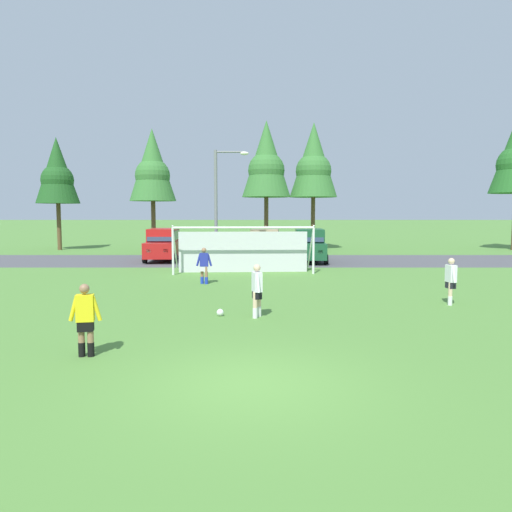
{
  "coord_description": "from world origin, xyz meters",
  "views": [
    {
      "loc": [
        0.11,
        -8.73,
        3.2
      ],
      "look_at": [
        0.16,
        10.73,
        1.44
      ],
      "focal_mm": 33.51,
      "sensor_mm": 36.0,
      "label": 1
    }
  ],
  "objects_px": {
    "soccer_goal": "(242,249)",
    "player_defender_far": "(203,266)",
    "parked_car_slot_left": "(211,247)",
    "soccer_ball": "(219,313)",
    "street_lamp": "(218,208)",
    "player_midfield_center": "(449,281)",
    "referee": "(84,320)",
    "player_striker_near": "(256,291)",
    "parked_car_slot_center": "(308,245)",
    "parked_car_slot_far_left": "(162,244)",
    "parked_car_slot_center_left": "(264,245)"
  },
  "relations": [
    {
      "from": "parked_car_slot_center_left",
      "to": "soccer_goal",
      "type": "bearing_deg",
      "value": -102.43
    },
    {
      "from": "player_defender_far",
      "to": "parked_car_slot_left",
      "type": "xyz_separation_m",
      "value": [
        -0.68,
        11.38,
        0.05
      ]
    },
    {
      "from": "referee",
      "to": "parked_car_slot_center",
      "type": "bearing_deg",
      "value": 70.56
    },
    {
      "from": "referee",
      "to": "player_striker_near",
      "type": "height_order",
      "value": "same"
    },
    {
      "from": "player_midfield_center",
      "to": "parked_car_slot_center_left",
      "type": "bearing_deg",
      "value": 112.6
    },
    {
      "from": "referee",
      "to": "player_striker_near",
      "type": "bearing_deg",
      "value": 46.45
    },
    {
      "from": "soccer_ball",
      "to": "parked_car_slot_far_left",
      "type": "bearing_deg",
      "value": 106.48
    },
    {
      "from": "player_defender_far",
      "to": "player_striker_near",
      "type": "bearing_deg",
      "value": -71.15
    },
    {
      "from": "player_striker_near",
      "to": "player_defender_far",
      "type": "relative_size",
      "value": 1.0
    },
    {
      "from": "soccer_ball",
      "to": "parked_car_slot_left",
      "type": "bearing_deg",
      "value": 96.0
    },
    {
      "from": "referee",
      "to": "parked_car_slot_far_left",
      "type": "height_order",
      "value": "parked_car_slot_far_left"
    },
    {
      "from": "soccer_goal",
      "to": "soccer_ball",
      "type": "bearing_deg",
      "value": -92.3
    },
    {
      "from": "parked_car_slot_left",
      "to": "parked_car_slot_center",
      "type": "bearing_deg",
      "value": -14.95
    },
    {
      "from": "player_defender_far",
      "to": "referee",
      "type": "bearing_deg",
      "value": -97.52
    },
    {
      "from": "parked_car_slot_center",
      "to": "soccer_ball",
      "type": "bearing_deg",
      "value": -105.66
    },
    {
      "from": "referee",
      "to": "player_striker_near",
      "type": "xyz_separation_m",
      "value": [
        3.82,
        4.02,
        0.0
      ]
    },
    {
      "from": "parked_car_slot_far_left",
      "to": "street_lamp",
      "type": "bearing_deg",
      "value": -50.47
    },
    {
      "from": "player_defender_far",
      "to": "parked_car_slot_center_left",
      "type": "bearing_deg",
      "value": 73.48
    },
    {
      "from": "soccer_goal",
      "to": "player_striker_near",
      "type": "relative_size",
      "value": 4.58
    },
    {
      "from": "player_midfield_center",
      "to": "parked_car_slot_center",
      "type": "xyz_separation_m",
      "value": [
        -3.31,
        14.57,
        0.29
      ]
    },
    {
      "from": "player_midfield_center",
      "to": "parked_car_slot_center",
      "type": "bearing_deg",
      "value": 102.79
    },
    {
      "from": "player_midfield_center",
      "to": "parked_car_slot_center",
      "type": "relative_size",
      "value": 0.35
    },
    {
      "from": "soccer_ball",
      "to": "player_midfield_center",
      "type": "bearing_deg",
      "value": 13.15
    },
    {
      "from": "soccer_goal",
      "to": "player_striker_near",
      "type": "distance_m",
      "value": 11.12
    },
    {
      "from": "soccer_goal",
      "to": "parked_car_slot_center_left",
      "type": "distance_m",
      "value": 5.96
    },
    {
      "from": "referee",
      "to": "parked_car_slot_left",
      "type": "xyz_separation_m",
      "value": [
        0.77,
        22.37,
        0.05
      ]
    },
    {
      "from": "parked_car_slot_left",
      "to": "parked_car_slot_center",
      "type": "distance_m",
      "value": 6.75
    },
    {
      "from": "soccer_goal",
      "to": "parked_car_slot_center",
      "type": "bearing_deg",
      "value": 52.97
    },
    {
      "from": "soccer_ball",
      "to": "player_midfield_center",
      "type": "height_order",
      "value": "player_midfield_center"
    },
    {
      "from": "parked_car_slot_far_left",
      "to": "referee",
      "type": "bearing_deg",
      "value": -83.59
    },
    {
      "from": "player_midfield_center",
      "to": "referee",
      "type": "bearing_deg",
      "value": -150.23
    },
    {
      "from": "parked_car_slot_far_left",
      "to": "parked_car_slot_left",
      "type": "xyz_separation_m",
      "value": [
        3.17,
        1.0,
        -0.24
      ]
    },
    {
      "from": "soccer_ball",
      "to": "street_lamp",
      "type": "height_order",
      "value": "street_lamp"
    },
    {
      "from": "referee",
      "to": "street_lamp",
      "type": "height_order",
      "value": "street_lamp"
    },
    {
      "from": "parked_car_slot_left",
      "to": "parked_car_slot_center",
      "type": "xyz_separation_m",
      "value": [
        6.51,
        -1.74,
        0.24
      ]
    },
    {
      "from": "soccer_goal",
      "to": "player_defender_far",
      "type": "height_order",
      "value": "soccer_goal"
    },
    {
      "from": "soccer_goal",
      "to": "player_defender_far",
      "type": "distance_m",
      "value": 4.47
    },
    {
      "from": "soccer_ball",
      "to": "parked_car_slot_left",
      "type": "height_order",
      "value": "parked_car_slot_left"
    },
    {
      "from": "player_striker_near",
      "to": "parked_car_slot_center",
      "type": "distance_m",
      "value": 16.96
    },
    {
      "from": "player_midfield_center",
      "to": "parked_car_slot_center_left",
      "type": "xyz_separation_m",
      "value": [
        -6.19,
        14.87,
        0.29
      ]
    },
    {
      "from": "referee",
      "to": "parked_car_slot_far_left",
      "type": "distance_m",
      "value": 21.51
    },
    {
      "from": "soccer_goal",
      "to": "parked_car_slot_center",
      "type": "distance_m",
      "value": 6.92
    },
    {
      "from": "player_defender_far",
      "to": "parked_car_slot_center",
      "type": "distance_m",
      "value": 11.28
    },
    {
      "from": "player_defender_far",
      "to": "parked_car_slot_center",
      "type": "xyz_separation_m",
      "value": [
        5.83,
        9.65,
        0.29
      ]
    },
    {
      "from": "referee",
      "to": "player_striker_near",
      "type": "distance_m",
      "value": 5.55
    },
    {
      "from": "soccer_ball",
      "to": "street_lamp",
      "type": "relative_size",
      "value": 0.03
    },
    {
      "from": "soccer_goal",
      "to": "street_lamp",
      "type": "height_order",
      "value": "street_lamp"
    },
    {
      "from": "player_midfield_center",
      "to": "parked_car_slot_center_left",
      "type": "height_order",
      "value": "parked_car_slot_center_left"
    },
    {
      "from": "parked_car_slot_far_left",
      "to": "soccer_goal",
      "type": "bearing_deg",
      "value": -48.64
    },
    {
      "from": "soccer_ball",
      "to": "parked_car_slot_center_left",
      "type": "relative_size",
      "value": 0.05
    }
  ]
}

